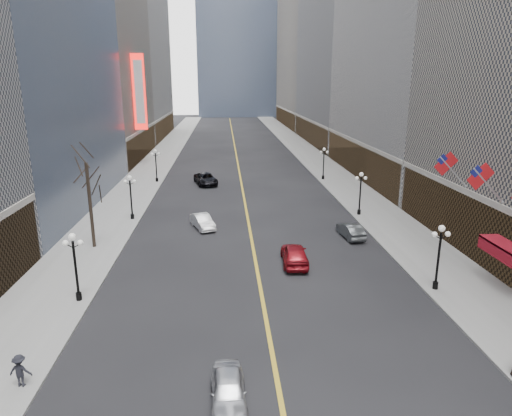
{
  "coord_description": "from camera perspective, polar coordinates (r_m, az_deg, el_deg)",
  "views": [
    {
      "loc": [
        -2.3,
        2.6,
        13.73
      ],
      "look_at": [
        -0.82,
        23.79,
        7.81
      ],
      "focal_mm": 32.0,
      "sensor_mm": 36.0,
      "label": 1
    }
  ],
  "objects": [
    {
      "name": "sidewalk_east",
      "position": [
        70.67,
        9.44,
        4.22
      ],
      "size": [
        6.0,
        230.0,
        0.15
      ],
      "primitive_type": "cube",
      "color": "gray",
      "rests_on": "ground"
    },
    {
      "name": "awning_c",
      "position": [
        34.68,
        28.4,
        -4.25
      ],
      "size": [
        1.4,
        4.0,
        0.93
      ],
      "color": "maroon",
      "rests_on": "ground"
    },
    {
      "name": "tree_west_far",
      "position": [
        39.75,
        -20.33,
        3.74
      ],
      "size": [
        3.6,
        3.6,
        7.92
      ],
      "color": "#2D231C",
      "rests_on": "sidewalk_west"
    },
    {
      "name": "theatre_marquee",
      "position": [
        78.6,
        -14.38,
        13.85
      ],
      "size": [
        2.0,
        0.55,
        12.0
      ],
      "color": "red",
      "rests_on": "ground"
    },
    {
      "name": "car_sb_mid",
      "position": [
        35.56,
        4.84,
        -5.78
      ],
      "size": [
        2.12,
        4.84,
        1.62
      ],
      "primitive_type": "imported",
      "rotation": [
        0.0,
        0.0,
        3.1
      ],
      "color": "maroon",
      "rests_on": "ground"
    },
    {
      "name": "car_nb_near",
      "position": [
        21.54,
        -3.47,
        -21.79
      ],
      "size": [
        1.68,
        3.95,
        1.33
      ],
      "primitive_type": "imported",
      "rotation": [
        0.0,
        0.0,
        0.03
      ],
      "color": "#B7B9BF",
      "rests_on": "ground"
    },
    {
      "name": "streetlamp_west_3",
      "position": [
        65.01,
        -12.41,
        5.63
      ],
      "size": [
        1.26,
        0.44,
        4.52
      ],
      "color": "black",
      "rests_on": "sidewalk_west"
    },
    {
      "name": "streetlamp_east_2",
      "position": [
        48.76,
        12.93,
        2.35
      ],
      "size": [
        1.26,
        0.44,
        4.52
      ],
      "color": "black",
      "rests_on": "sidewalk_east"
    },
    {
      "name": "streetlamp_east_3",
      "position": [
        65.84,
        8.46,
        5.94
      ],
      "size": [
        1.26,
        0.44,
        4.52
      ],
      "color": "black",
      "rests_on": "sidewalk_east"
    },
    {
      "name": "sidewalk_west",
      "position": [
        69.75,
        -13.61,
        3.85
      ],
      "size": [
        6.0,
        230.0,
        0.15
      ],
      "primitive_type": "cube",
      "color": "gray",
      "rests_on": "ground"
    },
    {
      "name": "car_nb_far",
      "position": [
        63.1,
        -6.3,
        3.63
      ],
      "size": [
        3.8,
        5.99,
        1.54
      ],
      "primitive_type": "imported",
      "rotation": [
        0.0,
        0.0,
        0.24
      ],
      "color": "black",
      "rests_on": "ground"
    },
    {
      "name": "streetlamp_west_2",
      "position": [
        47.63,
        -15.4,
        1.87
      ],
      "size": [
        1.26,
        0.44,
        4.52
      ],
      "color": "black",
      "rests_on": "sidewalk_west"
    },
    {
      "name": "car_sb_far",
      "position": [
        42.25,
        11.73,
        -2.78
      ],
      "size": [
        1.86,
        4.15,
        1.32
      ],
      "primitive_type": "imported",
      "rotation": [
        0.0,
        0.0,
        3.26
      ],
      "color": "#43484A",
      "rests_on": "ground"
    },
    {
      "name": "streetlamp_west_1",
      "position": [
        30.95,
        -21.71,
        -6.06
      ],
      "size": [
        1.26,
        0.44,
        4.52
      ],
      "color": "black",
      "rests_on": "sidewalk_west"
    },
    {
      "name": "streetlamp_east_1",
      "position": [
        32.66,
        21.94,
        -4.96
      ],
      "size": [
        1.26,
        0.44,
        4.52
      ],
      "color": "black",
      "rests_on": "sidewalk_east"
    },
    {
      "name": "flag_5",
      "position": [
        39.18,
        22.87,
        4.89
      ],
      "size": [
        2.87,
        0.12,
        2.87
      ],
      "color": "#B2B2B7",
      "rests_on": "ground"
    },
    {
      "name": "lane_line",
      "position": [
        78.64,
        -2.28,
        5.52
      ],
      "size": [
        0.25,
        200.0,
        0.02
      ],
      "primitive_type": "cube",
      "color": "gold",
      "rests_on": "ground"
    },
    {
      "name": "bldg_east_c",
      "position": [
        108.79,
        14.14,
        20.65
      ],
      "size": [
        26.6,
        40.6,
        48.8
      ],
      "color": "gray",
      "rests_on": "ground"
    },
    {
      "name": "car_nb_mid",
      "position": [
        44.27,
        -6.69,
        -1.69
      ],
      "size": [
        2.73,
        4.31,
        1.34
      ],
      "primitive_type": "imported",
      "rotation": [
        0.0,
        0.0,
        0.35
      ],
      "color": "silver",
      "rests_on": "ground"
    },
    {
      "name": "bldg_west_c",
      "position": [
        89.53,
        -23.68,
        21.72
      ],
      "size": [
        26.6,
        30.6,
        50.8
      ],
      "color": "gray",
      "rests_on": "ground"
    },
    {
      "name": "bldg_east_d",
      "position": [
        150.91,
        9.01,
        22.04
      ],
      "size": [
        26.6,
        46.6,
        62.8
      ],
      "color": "gray",
      "rests_on": "ground"
    },
    {
      "name": "flag_4",
      "position": [
        34.87,
        26.47,
        3.29
      ],
      "size": [
        2.87,
        0.12,
        2.87
      ],
      "color": "#B2B2B7",
      "rests_on": "ground"
    },
    {
      "name": "ped_west_walk",
      "position": [
        24.66,
        -27.4,
        -17.6
      ],
      "size": [
        1.06,
        0.51,
        1.58
      ],
      "primitive_type": "imported",
      "rotation": [
        0.0,
        0.0,
        3.05
      ],
      "color": "black",
      "rests_on": "sidewalk_west"
    }
  ]
}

